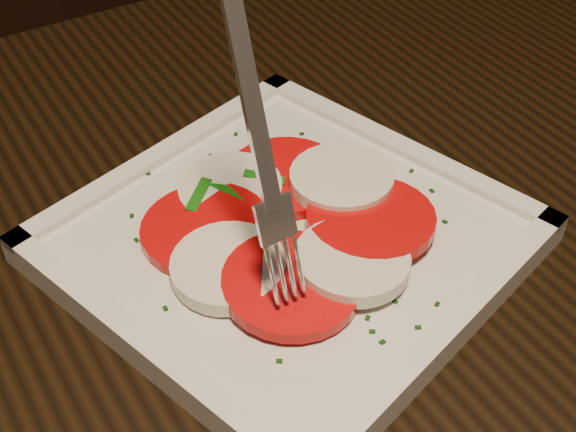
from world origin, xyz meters
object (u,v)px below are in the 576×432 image
at_px(chair, 74,56).
at_px(plate, 288,242).
at_px(table, 308,377).
at_px(fork, 249,123).

xyz_separation_m(chair, plate, (-0.14, -0.66, 0.22)).
xyz_separation_m(table, fork, (-0.03, 0.01, 0.23)).
xyz_separation_m(table, chair, (0.15, 0.69, -0.12)).
distance_m(table, chair, 0.72).
relative_size(table, fork, 6.83).
bearing_deg(table, plate, 79.86).
distance_m(chair, plate, 0.72).
distance_m(plate, fork, 0.13).
bearing_deg(fork, plate, 29.82).
height_order(table, plate, plate).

